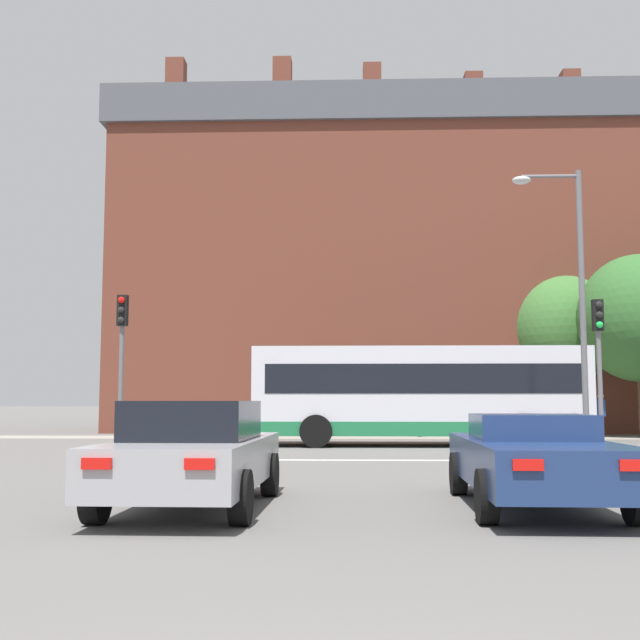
% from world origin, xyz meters
% --- Properties ---
extents(stop_line_strip, '(9.32, 0.30, 0.01)m').
position_xyz_m(stop_line_strip, '(0.00, 16.75, 0.00)').
color(stop_line_strip, silver).
rests_on(stop_line_strip, ground_plane).
extents(far_pavement, '(70.36, 2.50, 0.01)m').
position_xyz_m(far_pavement, '(0.00, 28.42, 0.01)').
color(far_pavement, gray).
rests_on(far_pavement, ground_plane).
extents(brick_civic_building, '(30.29, 11.60, 18.13)m').
position_xyz_m(brick_civic_building, '(3.99, 37.38, 7.87)').
color(brick_civic_building, brown).
rests_on(brick_civic_building, ground_plane).
extents(car_saloon_left, '(1.98, 4.67, 1.42)m').
position_xyz_m(car_saloon_left, '(-2.13, 8.03, 0.73)').
color(car_saloon_left, '#9E9EA3').
rests_on(car_saloon_left, ground_plane).
extents(car_roadster_right, '(2.01, 4.81, 1.24)m').
position_xyz_m(car_roadster_right, '(2.40, 8.23, 0.65)').
color(car_roadster_right, navy).
rests_on(car_roadster_right, ground_plane).
extents(bus_crossing_lead, '(10.40, 2.74, 3.09)m').
position_xyz_m(bus_crossing_lead, '(2.17, 22.94, 1.66)').
color(bus_crossing_lead, silver).
rests_on(bus_crossing_lead, ground_plane).
extents(traffic_light_near_left, '(0.26, 0.31, 4.14)m').
position_xyz_m(traffic_light_near_left, '(-5.89, 17.63, 2.79)').
color(traffic_light_near_left, slate).
rests_on(traffic_light_near_left, ground_plane).
extents(traffic_light_near_right, '(0.26, 0.31, 3.99)m').
position_xyz_m(traffic_light_near_right, '(6.28, 17.77, 2.69)').
color(traffic_light_near_right, slate).
rests_on(traffic_light_near_right, ground_plane).
extents(street_lamp_junction, '(1.86, 0.36, 7.62)m').
position_xyz_m(street_lamp_junction, '(5.89, 18.70, 4.59)').
color(street_lamp_junction, slate).
rests_on(street_lamp_junction, ground_plane).
extents(pedestrian_waiting, '(0.33, 0.45, 1.60)m').
position_xyz_m(pedestrian_waiting, '(2.72, 29.10, 0.93)').
color(pedestrian_waiting, '#333851').
rests_on(pedestrian_waiting, ground_plane).
extents(pedestrian_walking_east, '(0.24, 0.40, 1.71)m').
position_xyz_m(pedestrian_walking_east, '(9.73, 28.87, 1.00)').
color(pedestrian_walking_east, brown).
rests_on(pedestrian_walking_east, ground_plane).
extents(tree_by_building, '(4.76, 4.76, 7.14)m').
position_xyz_m(tree_by_building, '(11.33, 28.83, 4.63)').
color(tree_by_building, '#4C3823').
rests_on(tree_by_building, ground_plane).
extents(tree_distant, '(4.61, 4.61, 6.91)m').
position_xyz_m(tree_distant, '(9.37, 32.52, 4.48)').
color(tree_distant, '#4C3823').
rests_on(tree_distant, ground_plane).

